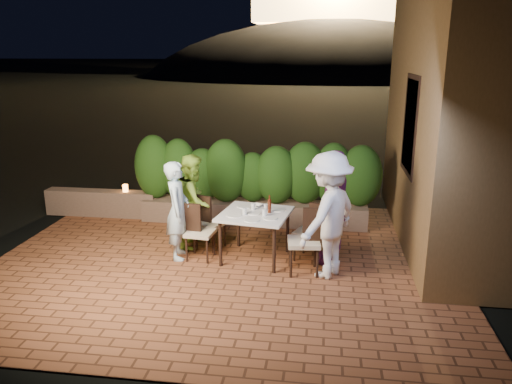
% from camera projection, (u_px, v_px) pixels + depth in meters
% --- Properties ---
extents(ground, '(400.00, 400.00, 0.00)m').
position_uv_depth(ground, '(217.00, 274.00, 7.26)').
color(ground, black).
rests_on(ground, ground).
extents(terrace_floor, '(7.00, 6.00, 0.15)m').
position_uv_depth(terrace_floor, '(224.00, 264.00, 7.75)').
color(terrace_floor, brown).
rests_on(terrace_floor, ground).
extents(building_wall, '(1.60, 5.00, 5.00)m').
position_uv_depth(building_wall, '(460.00, 91.00, 8.00)').
color(building_wall, brown).
rests_on(building_wall, ground).
extents(window_pane, '(0.08, 1.00, 1.40)m').
position_uv_depth(window_pane, '(412.00, 125.00, 7.77)').
color(window_pane, black).
rests_on(window_pane, building_wall).
extents(window_frame, '(0.06, 1.15, 1.55)m').
position_uv_depth(window_frame, '(411.00, 125.00, 7.77)').
color(window_frame, black).
rests_on(window_frame, building_wall).
extents(planter, '(4.20, 0.55, 0.40)m').
position_uv_depth(planter, '(253.00, 212.00, 9.37)').
color(planter, brown).
rests_on(planter, ground).
extents(hedge, '(4.00, 0.70, 1.10)m').
position_uv_depth(hedge, '(253.00, 173.00, 9.16)').
color(hedge, '#1D4212').
rests_on(hedge, planter).
extents(parapet, '(2.20, 0.30, 0.50)m').
position_uv_depth(parapet, '(102.00, 203.00, 9.76)').
color(parapet, brown).
rests_on(parapet, ground).
extents(hill, '(52.00, 40.00, 22.00)m').
position_uv_depth(hill, '(330.00, 107.00, 65.25)').
color(hill, black).
rests_on(hill, ground).
extents(dining_table, '(1.15, 1.15, 0.75)m').
position_uv_depth(dining_table, '(255.00, 236.00, 7.67)').
color(dining_table, white).
rests_on(dining_table, ground).
extents(plate_nw, '(0.22, 0.22, 0.01)m').
position_uv_depth(plate_nw, '(234.00, 215.00, 7.42)').
color(plate_nw, white).
rests_on(plate_nw, dining_table).
extents(plate_sw, '(0.24, 0.24, 0.01)m').
position_uv_depth(plate_sw, '(245.00, 206.00, 7.86)').
color(plate_sw, white).
rests_on(plate_sw, dining_table).
extents(plate_ne, '(0.21, 0.21, 0.01)m').
position_uv_depth(plate_ne, '(270.00, 218.00, 7.31)').
color(plate_ne, white).
rests_on(plate_ne, dining_table).
extents(plate_se, '(0.24, 0.24, 0.01)m').
position_uv_depth(plate_se, '(278.00, 210.00, 7.69)').
color(plate_se, white).
rests_on(plate_se, dining_table).
extents(plate_centre, '(0.20, 0.20, 0.01)m').
position_uv_depth(plate_centre, '(254.00, 213.00, 7.53)').
color(plate_centre, white).
rests_on(plate_centre, dining_table).
extents(plate_front, '(0.23, 0.23, 0.01)m').
position_uv_depth(plate_front, '(252.00, 220.00, 7.23)').
color(plate_front, white).
rests_on(plate_front, dining_table).
extents(glass_nw, '(0.06, 0.06, 0.11)m').
position_uv_depth(glass_nw, '(244.00, 211.00, 7.46)').
color(glass_nw, silver).
rests_on(glass_nw, dining_table).
extents(glass_sw, '(0.06, 0.06, 0.10)m').
position_uv_depth(glass_sw, '(253.00, 206.00, 7.70)').
color(glass_sw, silver).
rests_on(glass_sw, dining_table).
extents(glass_ne, '(0.07, 0.07, 0.12)m').
position_uv_depth(glass_ne, '(264.00, 213.00, 7.39)').
color(glass_ne, silver).
rests_on(glass_ne, dining_table).
extents(glass_se, '(0.06, 0.06, 0.10)m').
position_uv_depth(glass_se, '(266.00, 207.00, 7.67)').
color(glass_se, silver).
rests_on(glass_se, dining_table).
extents(beer_bottle, '(0.05, 0.05, 0.27)m').
position_uv_depth(beer_bottle, '(269.00, 204.00, 7.53)').
color(beer_bottle, '#491A0C').
rests_on(beer_bottle, dining_table).
extents(bowl, '(0.21, 0.21, 0.04)m').
position_uv_depth(bowl, '(257.00, 205.00, 7.86)').
color(bowl, white).
rests_on(bowl, dining_table).
extents(chair_left_front, '(0.45, 0.45, 0.88)m').
position_uv_depth(chair_left_front, '(200.00, 232.00, 7.67)').
color(chair_left_front, black).
rests_on(chair_left_front, ground).
extents(chair_left_back, '(0.53, 0.53, 0.87)m').
position_uv_depth(chair_left_back, '(210.00, 223.00, 8.09)').
color(chair_left_back, black).
rests_on(chair_left_back, ground).
extents(chair_right_front, '(0.50, 0.50, 0.98)m').
position_uv_depth(chair_right_front, '(304.00, 241.00, 7.16)').
color(chair_right_front, black).
rests_on(chair_right_front, ground).
extents(chair_right_back, '(0.55, 0.55, 0.92)m').
position_uv_depth(chair_right_back, '(310.00, 231.00, 7.62)').
color(chair_right_back, black).
rests_on(chair_right_back, ground).
extents(diner_blue, '(0.45, 0.61, 1.53)m').
position_uv_depth(diner_blue, '(178.00, 210.00, 7.62)').
color(diner_blue, '#BEE0F4').
rests_on(diner_blue, ground).
extents(diner_green, '(0.61, 0.77, 1.53)m').
position_uv_depth(diner_green, '(194.00, 201.00, 8.13)').
color(diner_green, '#A5D843').
rests_on(diner_green, ground).
extents(diner_white, '(1.19, 1.34, 1.81)m').
position_uv_depth(diner_white, '(328.00, 215.00, 6.97)').
color(diner_white, white).
rests_on(diner_white, ground).
extents(diner_purple, '(0.43, 1.02, 1.74)m').
position_uv_depth(diner_purple, '(335.00, 207.00, 7.45)').
color(diner_purple, '#692366').
rests_on(diner_purple, ground).
extents(parapet_lamp, '(0.10, 0.10, 0.14)m').
position_uv_depth(parapet_lamp, '(125.00, 188.00, 9.60)').
color(parapet_lamp, orange).
rests_on(parapet_lamp, parapet).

